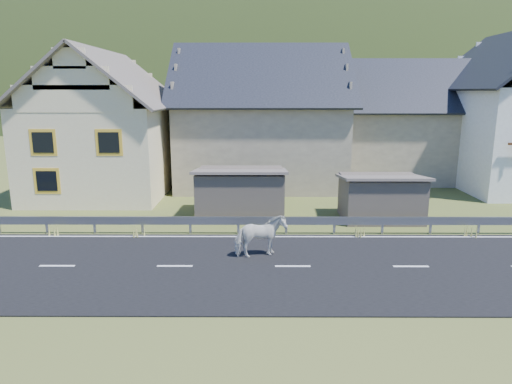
{
  "coord_description": "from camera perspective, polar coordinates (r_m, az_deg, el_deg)",
  "views": [
    {
      "loc": [
        -1.18,
        -14.51,
        5.85
      ],
      "look_at": [
        -1.26,
        2.69,
        2.02
      ],
      "focal_mm": 32.0,
      "sensor_mm": 36.0,
      "label": 1
    }
  ],
  "objects": [
    {
      "name": "ground",
      "position": [
        15.69,
        4.61,
        -9.38
      ],
      "size": [
        160.0,
        160.0,
        0.0
      ],
      "primitive_type": "plane",
      "color": "#37491C",
      "rests_on": "ground"
    },
    {
      "name": "road",
      "position": [
        15.69,
        4.61,
        -9.31
      ],
      "size": [
        60.0,
        7.0,
        0.04
      ],
      "primitive_type": "cube",
      "color": "black",
      "rests_on": "ground"
    },
    {
      "name": "lane_markings",
      "position": [
        15.68,
        4.62,
        -9.23
      ],
      "size": [
        60.0,
        6.6,
        0.01
      ],
      "primitive_type": "cube",
      "color": "silver",
      "rests_on": "road"
    },
    {
      "name": "guardrail",
      "position": [
        18.99,
        3.82,
        -3.65
      ],
      "size": [
        28.1,
        0.09,
        0.75
      ],
      "color": "#93969B",
      "rests_on": "ground"
    },
    {
      "name": "shed_left",
      "position": [
        21.56,
        -1.93,
        -0.19
      ],
      "size": [
        4.3,
        3.3,
        2.4
      ],
      "primitive_type": "cube",
      "color": "brown",
      "rests_on": "ground"
    },
    {
      "name": "shed_right",
      "position": [
        21.83,
        15.33,
        -0.74
      ],
      "size": [
        3.8,
        2.9,
        2.2
      ],
      "primitive_type": "cube",
      "color": "brown",
      "rests_on": "ground"
    },
    {
      "name": "house_cream",
      "position": [
        27.98,
        -18.36,
        8.86
      ],
      "size": [
        7.8,
        9.8,
        8.3
      ],
      "color": "#F5E6B3",
      "rests_on": "ground"
    },
    {
      "name": "house_stone_a",
      "position": [
        29.54,
        0.61,
        10.18
      ],
      "size": [
        10.8,
        9.8,
        8.9
      ],
      "color": "tan",
      "rests_on": "ground"
    },
    {
      "name": "house_stone_b",
      "position": [
        33.16,
        18.37,
        9.13
      ],
      "size": [
        9.8,
        8.8,
        8.1
      ],
      "color": "tan",
      "rests_on": "ground"
    },
    {
      "name": "mountain",
      "position": [
        196.32,
        2.06,
        4.97
      ],
      "size": [
        440.0,
        280.0,
        260.0
      ],
      "primitive_type": "ellipsoid",
      "color": "#253012",
      "rests_on": "ground"
    },
    {
      "name": "conifer_patch",
      "position": [
        135.65,
        -23.64,
        11.58
      ],
      "size": [
        76.0,
        50.0,
        28.0
      ],
      "primitive_type": "ellipsoid",
      "color": "black",
      "rests_on": "ground"
    },
    {
      "name": "horse",
      "position": [
        16.27,
        0.54,
        -5.54
      ],
      "size": [
        1.33,
        1.96,
        1.52
      ],
      "primitive_type": "imported",
      "rotation": [
        0.0,
        0.0,
        1.88
      ],
      "color": "silver",
      "rests_on": "road"
    }
  ]
}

